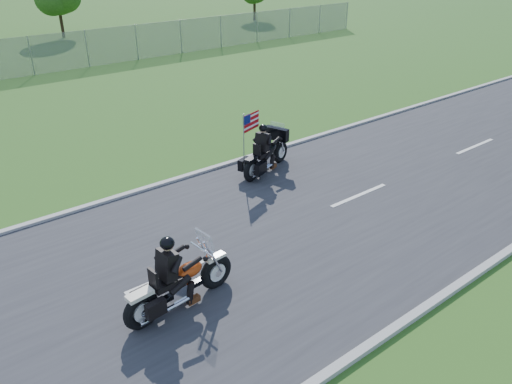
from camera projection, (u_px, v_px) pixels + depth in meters
ground at (246, 244)px, 11.91m from camera, size 420.00×420.00×0.00m
road at (246, 244)px, 11.90m from camera, size 120.00×8.00×0.04m
curb_north at (164, 184)px, 14.73m from camera, size 120.00×0.18×0.12m
curb_south at (380, 339)px, 9.05m from camera, size 120.00×0.18×0.12m
motorcycle_lead at (179, 285)px, 9.66m from camera, size 2.54×0.76×1.71m
motorcycle_follow at (266, 155)px, 15.35m from camera, size 2.32×1.15×2.00m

